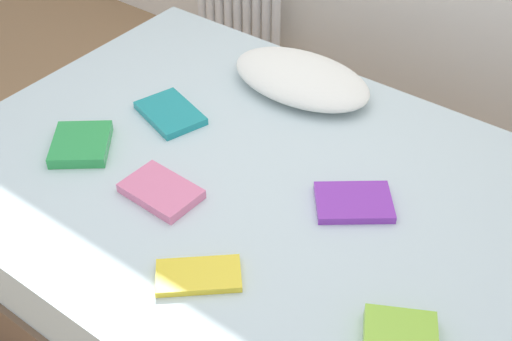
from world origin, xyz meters
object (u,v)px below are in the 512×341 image
object	(u,v)px
textbook_pink	(161,191)
textbook_teal	(170,113)
textbook_purple	(354,202)
textbook_lime	(400,335)
textbook_yellow	(199,275)
bed	(247,229)
pillow	(301,78)
textbook_green	(81,144)

from	to	relation	value
textbook_pink	textbook_teal	xyz separation A→B (m)	(-0.26, 0.33, -0.00)
textbook_purple	textbook_lime	size ratio (longest dim) A/B	1.28
textbook_yellow	textbook_lime	xyz separation A→B (m)	(0.53, 0.15, 0.01)
textbook_teal	bed	bearing A→B (deg)	5.82
textbook_pink	pillow	bearing A→B (deg)	90.97
bed	textbook_purple	world-z (taller)	textbook_purple
pillow	textbook_green	distance (m)	0.84
pillow	textbook_teal	size ratio (longest dim) A/B	2.28
bed	textbook_green	world-z (taller)	textbook_green
textbook_purple	textbook_green	size ratio (longest dim) A/B	1.08
textbook_pink	textbook_lime	size ratio (longest dim) A/B	1.31
bed	textbook_purple	bearing A→B (deg)	12.58
textbook_purple	textbook_teal	world-z (taller)	textbook_teal
textbook_yellow	textbook_lime	bearing A→B (deg)	-26.15
textbook_yellow	bed	bearing A→B (deg)	69.06
bed	textbook_teal	world-z (taller)	textbook_teal
textbook_yellow	textbook_green	xyz separation A→B (m)	(-0.69, 0.20, 0.01)
textbook_yellow	textbook_teal	bearing A→B (deg)	96.50
bed	textbook_teal	bearing A→B (deg)	167.91
textbook_pink	textbook_teal	distance (m)	0.42
pillow	textbook_lime	size ratio (longest dim) A/B	3.08
textbook_purple	textbook_lime	distance (m)	0.50
textbook_green	bed	bearing A→B (deg)	74.79
pillow	textbook_yellow	distance (m)	0.98
bed	textbook_pink	distance (m)	0.39
pillow	textbook_teal	bearing A→B (deg)	-123.37
bed	pillow	xyz separation A→B (m)	(-0.13, 0.51, 0.30)
textbook_purple	bed	bearing A→B (deg)	154.73
textbook_yellow	pillow	bearing A→B (deg)	65.87
textbook_yellow	textbook_teal	distance (m)	0.77
textbook_pink	textbook_yellow	bearing A→B (deg)	-28.59
bed	textbook_pink	bearing A→B (deg)	-122.37
textbook_purple	textbook_yellow	bearing A→B (deg)	-148.58
textbook_yellow	textbook_green	size ratio (longest dim) A/B	1.08
textbook_yellow	textbook_teal	xyz separation A→B (m)	(-0.57, 0.52, 0.00)
textbook_green	textbook_pink	xyz separation A→B (m)	(0.37, -0.01, -0.00)
textbook_green	textbook_pink	size ratio (longest dim) A/B	0.91
textbook_lime	textbook_teal	world-z (taller)	textbook_lime
textbook_green	textbook_lime	distance (m)	1.22
textbook_pink	textbook_teal	size ratio (longest dim) A/B	0.97
textbook_purple	textbook_pink	bearing A→B (deg)	174.43
pillow	textbook_pink	bearing A→B (deg)	-91.36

